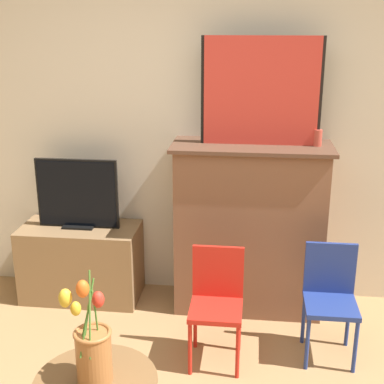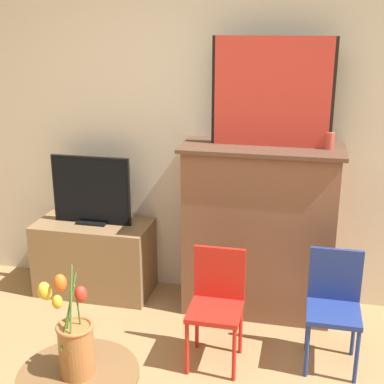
{
  "view_description": "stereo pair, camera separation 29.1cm",
  "coord_description": "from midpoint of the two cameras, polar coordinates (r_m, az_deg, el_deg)",
  "views": [
    {
      "loc": [
        0.29,
        -1.59,
        1.98
      ],
      "look_at": [
        -0.03,
        1.21,
        1.06
      ],
      "focal_mm": 50.0,
      "sensor_mm": 36.0,
      "label": 1
    },
    {
      "loc": [
        0.58,
        -1.54,
        1.98
      ],
      "look_at": [
        -0.03,
        1.21,
        1.06
      ],
      "focal_mm": 50.0,
      "sensor_mm": 36.0,
      "label": 2
    }
  ],
  "objects": [
    {
      "name": "wall_back",
      "position": [
        3.77,
        5.84,
        8.3
      ],
      "size": [
        8.0,
        0.06,
        2.7
      ],
      "color": "beige",
      "rests_on": "ground"
    },
    {
      "name": "fireplace_mantel",
      "position": [
        3.71,
        9.42,
        -3.9
      ],
      "size": [
        1.06,
        0.47,
        1.19
      ],
      "color": "brown",
      "rests_on": "ground"
    },
    {
      "name": "painting",
      "position": [
        3.48,
        10.96,
        10.37
      ],
      "size": [
        0.77,
        0.03,
        0.69
      ],
      "color": "black",
      "rests_on": "fireplace_mantel"
    },
    {
      "name": "mantel_candle",
      "position": [
        3.54,
        16.79,
        5.24
      ],
      "size": [
        0.06,
        0.06,
        0.11
      ],
      "color": "#CC4C3D",
      "rests_on": "fireplace_mantel"
    },
    {
      "name": "tv_stand",
      "position": [
        4.07,
        -8.31,
        -6.95
      ],
      "size": [
        0.85,
        0.42,
        0.55
      ],
      "color": "olive",
      "rests_on": "ground"
    },
    {
      "name": "tv_monitor",
      "position": [
        3.88,
        -8.62,
        0.04
      ],
      "size": [
        0.59,
        0.12,
        0.5
      ],
      "color": "black",
      "rests_on": "tv_stand"
    },
    {
      "name": "chair_red",
      "position": [
        3.22,
        5.3,
        -11.37
      ],
      "size": [
        0.31,
        0.31,
        0.7
      ],
      "color": "red",
      "rests_on": "ground"
    },
    {
      "name": "chair_blue",
      "position": [
        3.34,
        17.39,
        -11.09
      ],
      "size": [
        0.31,
        0.31,
        0.7
      ],
      "color": "navy",
      "rests_on": "ground"
    },
    {
      "name": "vase_tulips",
      "position": [
        2.43,
        -9.02,
        -15.55
      ],
      "size": [
        0.19,
        0.24,
        0.55
      ],
      "color": "#AD6B38",
      "rests_on": "side_table"
    }
  ]
}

